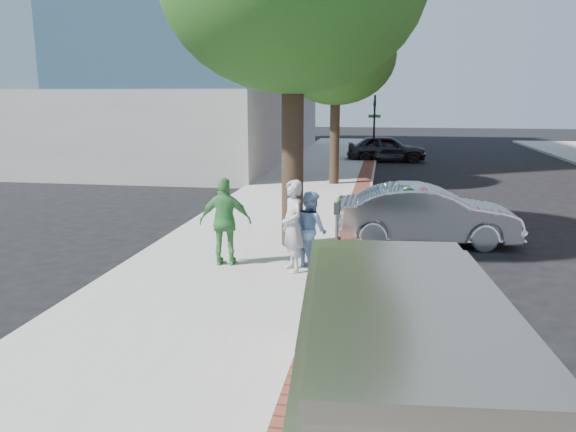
% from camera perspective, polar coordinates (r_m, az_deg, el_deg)
% --- Properties ---
extents(ground, '(120.00, 120.00, 0.00)m').
position_cam_1_polar(ground, '(11.91, 1.83, -6.05)').
color(ground, black).
rests_on(ground, ground).
extents(sidewalk, '(5.00, 60.00, 0.15)m').
position_cam_1_polar(sidewalk, '(19.79, 0.74, 1.48)').
color(sidewalk, '#9E9991').
rests_on(sidewalk, ground).
extents(brick_strip, '(0.60, 60.00, 0.01)m').
position_cam_1_polar(brick_strip, '(19.55, 7.12, 1.50)').
color(brick_strip, brown).
rests_on(brick_strip, sidewalk).
extents(curb, '(0.10, 60.00, 0.15)m').
position_cam_1_polar(curb, '(19.56, 8.14, 1.24)').
color(curb, gray).
rests_on(curb, ground).
extents(office_base, '(18.20, 22.20, 4.00)m').
position_cam_1_polar(office_base, '(36.30, -14.05, 8.99)').
color(office_base, gray).
rests_on(office_base, ground).
extents(signal_near, '(0.70, 0.15, 3.80)m').
position_cam_1_polar(signal_near, '(33.25, 8.76, 9.39)').
color(signal_near, black).
rests_on(signal_near, ground).
extents(tree_far, '(4.80, 4.80, 7.14)m').
position_cam_1_polar(tree_far, '(23.36, 4.90, 15.91)').
color(tree_far, black).
rests_on(tree_far, sidewalk).
extents(parking_meter, '(0.12, 0.32, 1.47)m').
position_cam_1_polar(parking_meter, '(11.80, 5.00, -0.19)').
color(parking_meter, gray).
rests_on(parking_meter, sidewalk).
extents(person_gray, '(0.74, 0.83, 1.90)m').
position_cam_1_polar(person_gray, '(11.45, 0.47, -1.05)').
color(person_gray, '#ACACB1').
rests_on(person_gray, sidewalk).
extents(person_officer, '(0.98, 1.01, 1.64)m').
position_cam_1_polar(person_officer, '(11.78, 2.31, -1.36)').
color(person_officer, '#87ADD1').
rests_on(person_officer, sidewalk).
extents(person_green, '(1.16, 0.61, 1.88)m').
position_cam_1_polar(person_green, '(11.99, -6.38, -0.57)').
color(person_green, '#449748').
rests_on(person_green, sidewalk).
extents(sedan_silver, '(4.67, 1.94, 1.50)m').
position_cam_1_polar(sedan_silver, '(14.70, 13.88, 0.12)').
color(sedan_silver, silver).
rests_on(sedan_silver, ground).
extents(bg_car, '(4.68, 2.21, 1.55)m').
position_cam_1_polar(bg_car, '(33.22, 9.95, 6.79)').
color(bg_car, black).
rests_on(bg_car, ground).
extents(van, '(2.39, 5.29, 1.90)m').
position_cam_1_polar(van, '(5.98, 11.39, -14.52)').
color(van, gray).
rests_on(van, ground).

